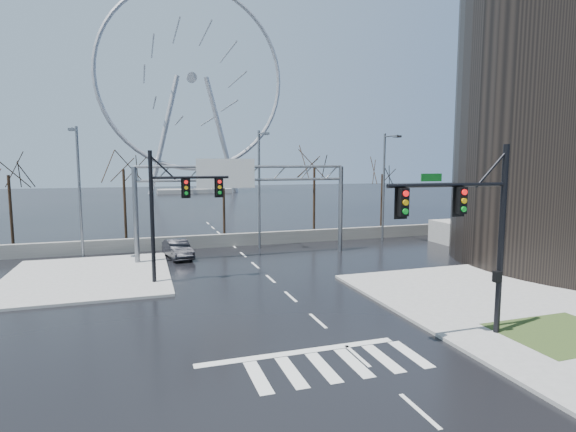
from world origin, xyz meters
name	(u,v)px	position (x,y,z in m)	size (l,w,h in m)	color
ground	(318,321)	(0.00, 0.00, 0.00)	(260.00, 260.00, 0.00)	black
sidewalk_right_ext	(467,289)	(10.00, 2.00, 0.07)	(12.00, 10.00, 0.15)	gray
sidewalk_far	(88,276)	(-11.00, 12.00, 0.07)	(10.00, 12.00, 0.15)	gray
grass_strip	(562,334)	(9.00, -5.00, 0.15)	(5.00, 4.00, 0.02)	#253717
barrier_wall	(233,240)	(0.00, 20.00, 0.55)	(52.00, 0.50, 1.10)	slate
signal_mast_near	(476,223)	(5.14, -4.04, 4.87)	(5.52, 0.41, 8.00)	black
signal_mast_far	(171,204)	(-5.87, 8.96, 4.83)	(4.72, 0.41, 8.00)	black
sign_gantry	(240,191)	(-0.38, 14.96, 5.18)	(16.36, 0.40, 7.60)	slate
streetlight_left	(79,182)	(-12.00, 18.16, 5.89)	(0.50, 2.55, 10.00)	slate
streetlight_mid	(260,180)	(2.00, 18.16, 5.89)	(0.50, 2.55, 10.00)	slate
streetlight_right	(386,178)	(14.00, 18.16, 5.89)	(0.50, 2.55, 10.00)	slate
tree_far_left	(9,184)	(-18.00, 24.00, 5.57)	(3.50, 3.50, 7.00)	black
tree_left	(124,178)	(-9.00, 23.50, 5.98)	(3.75, 3.75, 7.50)	black
tree_center	(224,185)	(0.00, 24.50, 5.17)	(3.25, 3.25, 6.50)	black
tree_right	(314,174)	(9.00, 23.50, 6.22)	(3.90, 3.90, 7.80)	black
tree_far_right	(382,181)	(17.00, 24.00, 5.41)	(3.40, 3.40, 6.80)	black
ferris_wheel	(192,85)	(5.00, 95.00, 26.13)	(45.00, 6.00, 50.91)	gray
car	(178,249)	(-5.06, 16.29, 0.71)	(1.49, 4.28, 1.41)	black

